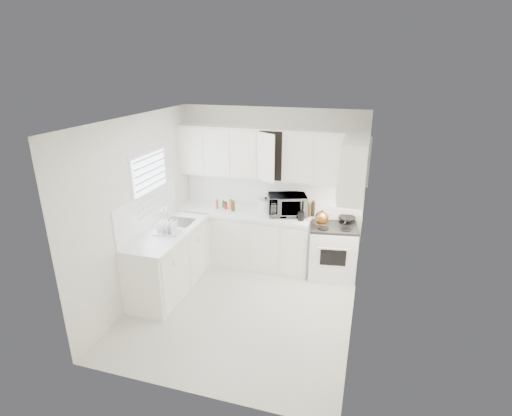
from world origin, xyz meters
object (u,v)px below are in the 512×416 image
at_px(microwave, 287,203).
at_px(utensil_crock, 301,210).
at_px(stove, 333,244).
at_px(dish_rack, 167,227).
at_px(rice_cooker, 266,204).
at_px(tea_kettle, 322,217).

height_order(microwave, utensil_crock, microwave).
distance_m(stove, dish_rack, 2.58).
bearing_deg(stove, dish_rack, -161.17).
relative_size(stove, dish_rack, 3.12).
distance_m(microwave, rice_cooker, 0.37).
distance_m(tea_kettle, rice_cooker, 0.97).
xyz_separation_m(rice_cooker, utensil_crock, (0.62, -0.21, 0.04)).
bearing_deg(dish_rack, rice_cooker, 39.53).
xyz_separation_m(stove, microwave, (-0.76, 0.05, 0.60)).
bearing_deg(microwave, utensil_crock, -53.74).
distance_m(tea_kettle, microwave, 0.63).
xyz_separation_m(tea_kettle, rice_cooker, (-0.94, 0.24, 0.02)).
distance_m(stove, rice_cooker, 1.24).
relative_size(stove, rice_cooker, 4.43).
bearing_deg(rice_cooker, utensil_crock, -13.86).
bearing_deg(microwave, tea_kettle, -39.03).
bearing_deg(stove, utensil_crock, -173.88).
relative_size(microwave, utensil_crock, 1.81).
bearing_deg(stove, rice_cooker, 167.33).
xyz_separation_m(microwave, utensil_crock, (0.26, -0.18, -0.04)).
bearing_deg(dish_rack, microwave, 30.85).
bearing_deg(microwave, stove, -22.91).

